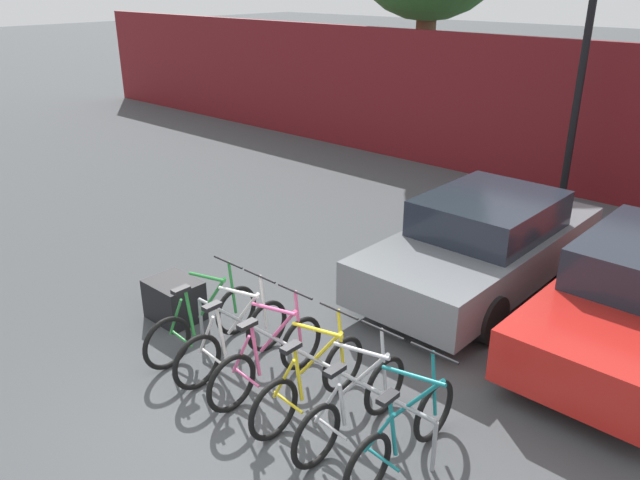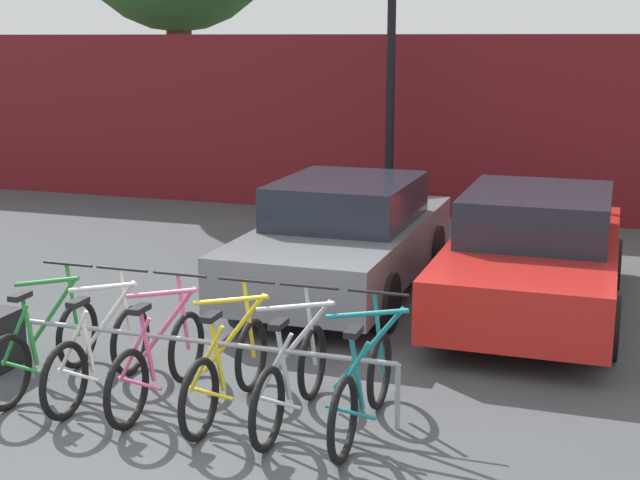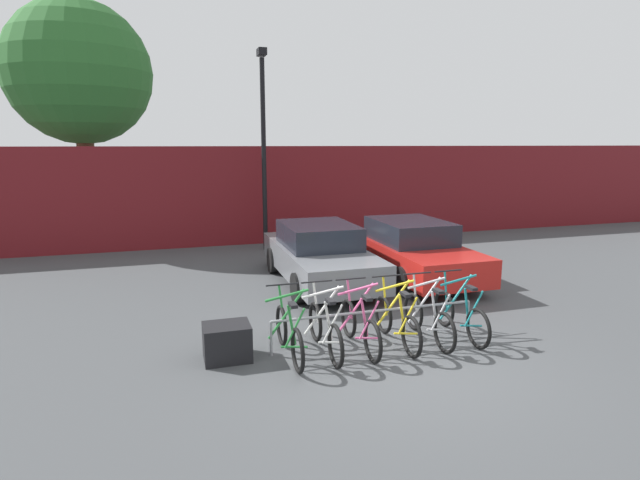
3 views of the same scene
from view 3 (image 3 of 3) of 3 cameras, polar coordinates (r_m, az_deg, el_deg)
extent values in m
plane|color=#424447|center=(7.92, 9.03, -13.23)|extent=(120.00, 120.00, 0.00)
cube|color=maroon|center=(16.38, -5.44, 5.13)|extent=(36.00, 0.16, 3.14)
cylinder|color=gray|center=(8.24, 6.38, -8.06)|extent=(3.47, 0.04, 0.04)
cylinder|color=gray|center=(7.85, -5.62, -11.17)|extent=(0.04, 0.04, 0.55)
cylinder|color=gray|center=(9.13, 16.52, -8.38)|extent=(0.04, 0.04, 0.55)
torus|color=black|center=(7.27, -2.58, -12.52)|extent=(0.06, 0.66, 0.66)
torus|color=black|center=(8.22, -4.42, -9.70)|extent=(0.06, 0.66, 0.66)
cylinder|color=#288438|center=(7.77, -3.86, -8.42)|extent=(0.60, 0.04, 0.76)
cylinder|color=#288438|center=(7.63, -3.80, -6.35)|extent=(0.68, 0.04, 0.16)
cylinder|color=#288438|center=(7.49, -3.26, -9.67)|extent=(0.14, 0.04, 0.63)
cylinder|color=#288438|center=(7.30, -2.89, -10.02)|extent=(0.32, 0.03, 0.58)
cylinder|color=#288438|center=(7.46, -2.96, -12.11)|extent=(0.40, 0.03, 0.08)
cylinder|color=#288438|center=(8.07, -4.39, -7.51)|extent=(0.12, 0.04, 0.69)
cylinder|color=black|center=(7.92, -4.36, -5.10)|extent=(0.52, 0.03, 0.03)
cube|color=black|center=(7.29, -3.12, -7.42)|extent=(0.10, 0.22, 0.05)
torus|color=black|center=(7.42, 1.80, -12.02)|extent=(0.06, 0.66, 0.66)
torus|color=black|center=(8.35, -0.53, -9.32)|extent=(0.06, 0.66, 0.66)
cylinder|color=silver|center=(7.91, 0.22, -8.03)|extent=(0.60, 0.04, 0.76)
cylinder|color=silver|center=(7.77, 0.34, -6.00)|extent=(0.68, 0.04, 0.16)
cylinder|color=silver|center=(7.63, 0.97, -9.25)|extent=(0.14, 0.04, 0.63)
cylinder|color=silver|center=(7.45, 1.45, -9.57)|extent=(0.32, 0.03, 0.58)
cylinder|color=silver|center=(7.61, 1.31, -11.63)|extent=(0.40, 0.03, 0.08)
cylinder|color=silver|center=(8.20, -0.45, -7.16)|extent=(0.12, 0.04, 0.69)
cylinder|color=black|center=(8.06, -0.37, -4.78)|extent=(0.52, 0.03, 0.03)
cube|color=black|center=(7.44, 1.20, -7.03)|extent=(0.10, 0.22, 0.05)
torus|color=black|center=(7.62, 6.04, -11.46)|extent=(0.06, 0.66, 0.66)
torus|color=black|center=(8.53, 3.27, -8.92)|extent=(0.06, 0.66, 0.66)
cylinder|color=#E55993|center=(8.10, 4.20, -7.62)|extent=(0.60, 0.04, 0.76)
cylinder|color=#E55993|center=(7.96, 4.37, -5.62)|extent=(0.68, 0.04, 0.16)
cylinder|color=#E55993|center=(7.82, 5.09, -8.78)|extent=(0.14, 0.04, 0.63)
cylinder|color=#E55993|center=(7.64, 5.65, -9.09)|extent=(0.32, 0.03, 0.58)
cylinder|color=#E55993|center=(7.80, 5.46, -11.10)|extent=(0.40, 0.03, 0.08)
cylinder|color=#E55993|center=(8.38, 3.40, -6.79)|extent=(0.12, 0.04, 0.69)
cylinder|color=black|center=(8.23, 3.53, -4.45)|extent=(0.52, 0.03, 0.03)
cube|color=black|center=(7.63, 5.39, -6.60)|extent=(0.10, 0.22, 0.05)
torus|color=black|center=(7.87, 10.42, -10.82)|extent=(0.06, 0.66, 0.66)
torus|color=black|center=(8.76, 7.26, -8.44)|extent=(0.06, 0.66, 0.66)
cylinder|color=yellow|center=(8.34, 8.35, -7.16)|extent=(0.60, 0.04, 0.76)
cylinder|color=yellow|center=(8.20, 8.56, -5.21)|extent=(0.68, 0.04, 0.16)
cylinder|color=yellow|center=(8.07, 9.36, -8.26)|extent=(0.14, 0.04, 0.63)
cylinder|color=yellow|center=(7.89, 10.00, -8.53)|extent=(0.32, 0.03, 0.58)
cylinder|color=yellow|center=(8.05, 9.76, -10.49)|extent=(0.40, 0.03, 0.08)
cylinder|color=yellow|center=(8.61, 7.43, -6.37)|extent=(0.12, 0.04, 0.69)
cylinder|color=black|center=(8.47, 7.61, -4.09)|extent=(0.52, 0.03, 0.03)
cube|color=black|center=(7.89, 9.73, -6.13)|extent=(0.10, 0.22, 0.05)
torus|color=black|center=(8.14, 14.07, -10.23)|extent=(0.06, 0.66, 0.66)
torus|color=black|center=(8.99, 10.63, -8.01)|extent=(0.06, 0.66, 0.66)
cylinder|color=#B7B7BC|center=(8.59, 11.83, -6.73)|extent=(0.60, 0.04, 0.76)
cylinder|color=#B7B7BC|center=(8.46, 12.09, -4.83)|extent=(0.68, 0.04, 0.16)
cylinder|color=#B7B7BC|center=(8.33, 12.93, -7.78)|extent=(0.14, 0.04, 0.63)
cylinder|color=#B7B7BC|center=(8.16, 13.63, -8.03)|extent=(0.32, 0.03, 0.58)
cylinder|color=#B7B7BC|center=(8.31, 13.35, -9.94)|extent=(0.40, 0.03, 0.08)
cylinder|color=#B7B7BC|center=(8.85, 10.83, -5.98)|extent=(0.12, 0.04, 0.69)
cylinder|color=black|center=(8.72, 11.04, -3.76)|extent=(0.52, 0.03, 0.03)
cube|color=black|center=(8.15, 13.35, -5.71)|extent=(0.10, 0.22, 0.05)
torus|color=black|center=(8.45, 17.64, -9.62)|extent=(0.06, 0.66, 0.66)
torus|color=black|center=(9.28, 13.97, -7.56)|extent=(0.06, 0.66, 0.66)
cylinder|color=#197A7F|center=(8.89, 15.27, -6.29)|extent=(0.60, 0.04, 0.76)
cylinder|color=#197A7F|center=(8.76, 15.56, -4.45)|extent=(0.68, 0.04, 0.16)
cylinder|color=#197A7F|center=(8.64, 16.44, -7.28)|extent=(0.14, 0.04, 0.63)
cylinder|color=#197A7F|center=(8.47, 17.19, -7.50)|extent=(0.32, 0.03, 0.58)
cylinder|color=#197A7F|center=(8.61, 16.87, -9.36)|extent=(0.40, 0.03, 0.08)
cylinder|color=#197A7F|center=(9.14, 14.20, -5.59)|extent=(0.12, 0.04, 0.69)
cylinder|color=black|center=(9.01, 14.45, -3.43)|extent=(0.52, 0.03, 0.03)
cube|color=black|center=(8.46, 16.90, -5.27)|extent=(0.10, 0.22, 0.05)
cube|color=slate|center=(11.61, -0.02, -2.27)|extent=(1.80, 4.41, 0.62)
cube|color=#1E232D|center=(11.60, -0.17, 0.59)|extent=(1.58, 2.03, 0.52)
cylinder|color=black|center=(12.67, -5.40, -2.33)|extent=(0.20, 0.64, 0.64)
cylinder|color=black|center=(13.11, 1.94, -1.84)|extent=(0.20, 0.64, 0.64)
cylinder|color=black|center=(10.26, -2.53, -5.50)|extent=(0.20, 0.64, 0.64)
cylinder|color=black|center=(10.79, 6.33, -4.72)|extent=(0.20, 0.64, 0.64)
cube|color=red|center=(12.34, 10.40, -1.66)|extent=(1.80, 4.52, 0.62)
cube|color=#1E232D|center=(12.33, 10.25, 1.04)|extent=(1.58, 2.08, 0.52)
cylinder|color=black|center=(13.22, 4.47, -1.76)|extent=(0.20, 0.64, 0.64)
cylinder|color=black|center=(13.92, 11.04, -1.28)|extent=(0.20, 0.64, 0.64)
cylinder|color=black|center=(10.89, 9.48, -4.66)|extent=(0.20, 0.64, 0.64)
cylinder|color=black|center=(11.73, 17.01, -3.86)|extent=(0.20, 0.64, 0.64)
cylinder|color=black|center=(15.23, -6.43, 9.43)|extent=(0.14, 0.14, 5.67)
cube|color=black|center=(15.44, -6.68, 20.56)|extent=(0.24, 0.44, 0.20)
cube|color=black|center=(7.83, -10.58, -11.39)|extent=(0.70, 0.56, 0.55)
cylinder|color=brown|center=(17.99, -24.90, 5.66)|extent=(0.53, 0.53, 3.75)
sphere|color=#286028|center=(18.07, -25.84, 16.85)|extent=(4.42, 4.42, 4.42)
camera|label=1|loc=(7.84, 51.48, 14.51)|focal=35.00mm
camera|label=2|loc=(6.42, 67.78, 2.90)|focal=50.00mm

